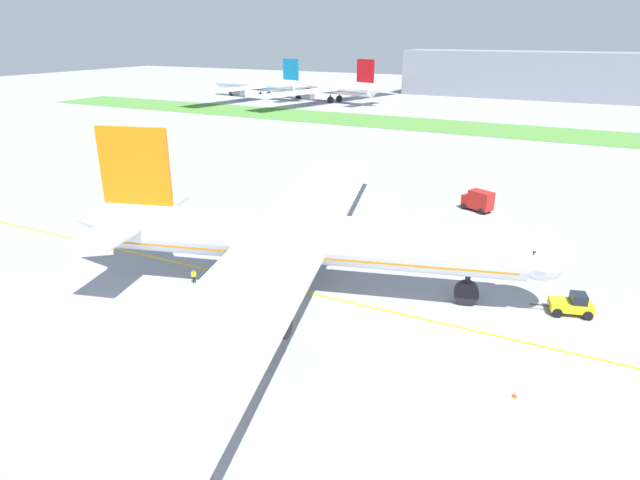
{
  "coord_description": "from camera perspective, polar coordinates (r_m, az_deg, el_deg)",
  "views": [
    {
      "loc": [
        28.37,
        -42.77,
        25.42
      ],
      "look_at": [
        2.18,
        8.48,
        3.56
      ],
      "focal_mm": 30.9,
      "sensor_mm": 36.0,
      "label": 1
    }
  ],
  "objects": [
    {
      "name": "service_truck_baggage_loader",
      "position": [
        86.15,
        16.07,
        3.97
      ],
      "size": [
        5.03,
        3.82,
        3.18
      ],
      "color": "#B21E19",
      "rests_on": "ground"
    },
    {
      "name": "ground_crew_marshaller_front",
      "position": [
        60.65,
        -12.94,
        -3.56
      ],
      "size": [
        0.44,
        0.46,
        1.56
      ],
      "color": "black",
      "rests_on": "ground"
    },
    {
      "name": "pushback_tug",
      "position": [
        58.25,
        24.67,
        -6.08
      ],
      "size": [
        5.76,
        3.38,
        2.11
      ],
      "color": "yellow",
      "rests_on": "ground"
    },
    {
      "name": "ground_crew_wingwalker_port",
      "position": [
        58.34,
        -5.45,
        -4.1
      ],
      "size": [
        0.35,
        0.52,
        1.56
      ],
      "color": "black",
      "rests_on": "ground"
    },
    {
      "name": "terminal_building",
      "position": [
        246.33,
        20.61,
        15.72
      ],
      "size": [
        98.38,
        20.0,
        18.0
      ],
      "primitive_type": "cube",
      "color": "gray",
      "rests_on": "ground"
    },
    {
      "name": "traffic_cone_near_nose",
      "position": [
        44.73,
        19.53,
        -14.77
      ],
      "size": [
        0.36,
        0.36,
        0.58
      ],
      "color": "#F2590C",
      "rests_on": "ground"
    },
    {
      "name": "ground_plane",
      "position": [
        57.27,
        -5.84,
        -5.67
      ],
      "size": [
        600.0,
        600.0,
        0.0
      ],
      "primitive_type": "plane",
      "color": "#9399A0",
      "rests_on": "ground"
    },
    {
      "name": "airliner_foreground",
      "position": [
        56.19,
        -2.35,
        0.09
      ],
      "size": [
        50.8,
        82.23,
        16.39
      ],
      "color": "white",
      "rests_on": "ground"
    },
    {
      "name": "grass_median_strip",
      "position": [
        162.03,
        16.96,
        10.91
      ],
      "size": [
        320.0,
        24.0,
        0.1
      ],
      "primitive_type": "cube",
      "color": "#4C8438",
      "rests_on": "ground"
    },
    {
      "name": "apron_taxi_line",
      "position": [
        59.17,
        -4.53,
        -4.71
      ],
      "size": [
        280.0,
        0.36,
        0.01
      ],
      "primitive_type": "cube",
      "color": "yellow",
      "rests_on": "ground"
    },
    {
      "name": "parked_airliner_far_centre",
      "position": [
        217.19,
        1.04,
        15.53
      ],
      "size": [
        49.35,
        79.55,
        16.19
      ],
      "color": "white",
      "rests_on": "ground"
    },
    {
      "name": "parked_airliner_far_left",
      "position": [
        230.82,
        -6.25,
        15.69
      ],
      "size": [
        48.96,
        78.6,
        15.73
      ],
      "color": "white",
      "rests_on": "ground"
    }
  ]
}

